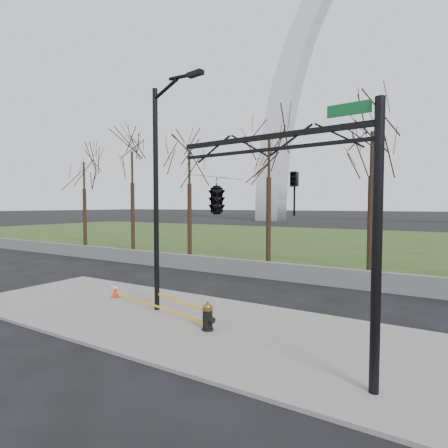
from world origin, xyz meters
The scene contains 11 objects.
ground centered at (0.00, 0.00, 0.00)m, with size 500.00×500.00×0.00m, color black.
sidewalk centered at (0.00, 0.00, 0.05)m, with size 18.00×6.00×0.10m, color slate.
grass_strip centered at (0.00, 30.00, 0.03)m, with size 120.00×40.00×0.06m, color #263D16.
guardrail centered at (0.00, 8.00, 0.45)m, with size 60.00×0.30×0.90m, color #59595B.
gateway_arch centered at (0.00, 75.00, 32.50)m, with size 66.00×6.00×65.00m, color silver, non-canonical shape.
tree_row centered at (-5.48, 12.00, 4.75)m, with size 35.05×4.00×9.50m.
fire_hydrant centered at (1.30, -0.43, 0.50)m, with size 0.55×0.37×0.88m.
traffic_cone centered at (-4.12, 0.84, 0.40)m, with size 0.33×0.33×0.60m.
street_light centered at (-1.28, 0.39, 4.69)m, with size 2.38×0.56×8.21m.
traffic_signal_mast centered at (2.97, -1.42, 4.15)m, with size 5.09×2.52×6.00m.
caution_tape centered at (-0.97, 0.14, 0.44)m, with size 5.41×1.26×0.45m.
Camera 1 is at (7.29, -9.34, 3.89)m, focal length 28.89 mm.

